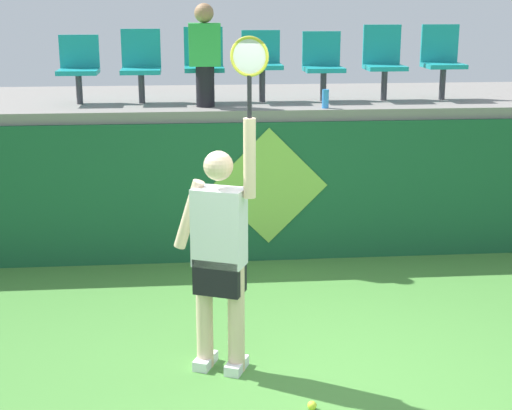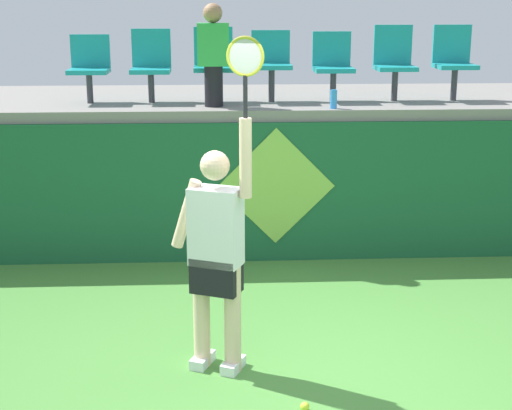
% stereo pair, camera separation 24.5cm
% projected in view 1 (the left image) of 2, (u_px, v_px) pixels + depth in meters
% --- Properties ---
extents(ground_plane, '(40.00, 40.00, 0.00)m').
position_uv_depth(ground_plane, '(314.00, 392.00, 5.66)').
color(ground_plane, '#478438').
extents(court_back_wall, '(12.57, 0.20, 1.53)m').
position_uv_depth(court_back_wall, '(270.00, 191.00, 8.38)').
color(court_back_wall, '#195633').
rests_on(court_back_wall, ground_plane).
extents(spectator_platform, '(12.57, 2.51, 0.12)m').
position_uv_depth(spectator_platform, '(259.00, 101.00, 9.32)').
color(spectator_platform, gray).
rests_on(spectator_platform, court_back_wall).
extents(tennis_player, '(0.71, 0.39, 2.55)m').
position_uv_depth(tennis_player, '(220.00, 250.00, 5.77)').
color(tennis_player, white).
rests_on(tennis_player, ground_plane).
extents(tennis_ball, '(0.07, 0.07, 0.07)m').
position_uv_depth(tennis_ball, '(312.00, 405.00, 5.40)').
color(tennis_ball, '#D1E533').
rests_on(tennis_ball, ground_plane).
extents(water_bottle, '(0.07, 0.07, 0.20)m').
position_uv_depth(water_bottle, '(325.00, 99.00, 8.26)').
color(water_bottle, '#338CE5').
rests_on(water_bottle, spectator_platform).
extents(stadium_chair_0, '(0.44, 0.42, 0.75)m').
position_uv_depth(stadium_chair_0, '(79.00, 66.00, 8.56)').
color(stadium_chair_0, '#38383D').
rests_on(stadium_chair_0, spectator_platform).
extents(stadium_chair_1, '(0.44, 0.42, 0.81)m').
position_uv_depth(stadium_chair_1, '(141.00, 63.00, 8.62)').
color(stadium_chair_1, '#38383D').
rests_on(stadium_chair_1, spectator_platform).
extents(stadium_chair_2, '(0.44, 0.42, 0.83)m').
position_uv_depth(stadium_chair_2, '(204.00, 61.00, 8.68)').
color(stadium_chair_2, '#38383D').
rests_on(stadium_chair_2, spectator_platform).
extents(stadium_chair_3, '(0.44, 0.42, 0.79)m').
position_uv_depth(stadium_chair_3, '(262.00, 61.00, 8.73)').
color(stadium_chair_3, '#38383D').
rests_on(stadium_chair_3, spectator_platform).
extents(stadium_chair_4, '(0.44, 0.42, 0.78)m').
position_uv_depth(stadium_chair_4, '(323.00, 63.00, 8.80)').
color(stadium_chair_4, '#38383D').
rests_on(stadium_chair_4, spectator_platform).
extents(stadium_chair_5, '(0.44, 0.42, 0.85)m').
position_uv_depth(stadium_chair_5, '(383.00, 59.00, 8.86)').
color(stadium_chair_5, '#38383D').
rests_on(stadium_chair_5, spectator_platform).
extents(stadium_chair_6, '(0.44, 0.42, 0.85)m').
position_uv_depth(stadium_chair_6, '(442.00, 58.00, 8.92)').
color(stadium_chair_6, '#38383D').
rests_on(stadium_chair_6, spectator_platform).
extents(spectator_0, '(0.34, 0.21, 1.10)m').
position_uv_depth(spectator_0, '(205.00, 53.00, 8.25)').
color(spectator_0, black).
rests_on(spectator_0, spectator_platform).
extents(wall_signage_mount, '(1.27, 0.01, 1.48)m').
position_uv_depth(wall_signage_mount, '(269.00, 260.00, 8.48)').
color(wall_signage_mount, '#195633').
rests_on(wall_signage_mount, ground_plane).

